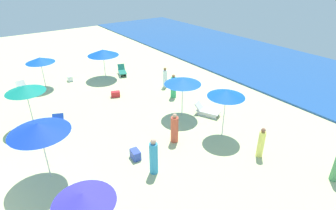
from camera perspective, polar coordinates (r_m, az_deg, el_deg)
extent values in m
cube|color=#225198|center=(24.64, 28.54, 4.85)|extent=(60.00, 11.42, 0.12)
cylinder|color=silver|center=(16.08, 2.96, 1.11)|extent=(0.05, 0.05, 1.99)
cone|color=blue|center=(15.61, 3.06, 4.98)|extent=(2.10, 2.10, 0.35)
cube|color=silver|center=(16.37, 7.99, -2.12)|extent=(1.10, 0.55, 0.23)
cube|color=silver|center=(16.81, 8.67, -1.33)|extent=(1.10, 0.55, 0.23)
cube|color=silver|center=(16.52, 8.37, -1.28)|extent=(1.48, 1.14, 0.06)
cube|color=silver|center=(16.62, 6.44, -0.19)|extent=(0.60, 0.70, 0.43)
cylinder|color=silver|center=(12.40, -23.96, -9.54)|extent=(0.05, 0.05, 2.23)
cone|color=#1135DD|center=(11.71, -25.16, -4.29)|extent=(2.35, 2.35, 0.42)
cylinder|color=silver|center=(14.35, 11.47, -2.31)|extent=(0.05, 0.05, 2.24)
cone|color=blue|center=(13.77, 11.96, 2.40)|extent=(1.87, 1.87, 0.36)
cone|color=#362FDC|center=(8.81, -17.06, -17.85)|extent=(1.90, 1.90, 0.36)
cylinder|color=silver|center=(16.61, -26.57, -0.85)|extent=(0.05, 0.05, 2.09)
cone|color=#0F816C|center=(16.13, -27.46, 3.00)|extent=(2.01, 2.01, 0.36)
cube|color=silver|center=(16.26, -22.81, -4.48)|extent=(1.03, 0.48, 0.19)
cube|color=silver|center=(16.15, -20.95, -4.33)|extent=(1.03, 0.48, 0.19)
cube|color=#1940B5|center=(16.14, -21.96, -4.02)|extent=(1.38, 1.07, 0.06)
cube|color=#1940B5|center=(16.53, -21.80, -2.46)|extent=(0.54, 0.68, 0.42)
cylinder|color=silver|center=(21.80, -24.38, 5.66)|extent=(0.05, 0.05, 1.89)
cone|color=blue|center=(21.46, -24.95, 8.45)|extent=(1.98, 1.98, 0.37)
cube|color=silver|center=(21.61, -28.09, 2.27)|extent=(1.00, 0.23, 0.24)
cube|color=silver|center=(21.75, -26.80, 2.73)|extent=(1.00, 0.23, 0.24)
cube|color=white|center=(21.62, -27.53, 2.86)|extent=(1.22, 0.83, 0.06)
cube|color=white|center=(22.00, -28.13, 3.78)|extent=(0.46, 0.66, 0.50)
cylinder|color=silver|center=(22.23, -12.99, 7.72)|extent=(0.05, 0.05, 1.83)
cone|color=blue|center=(21.89, -13.30, 10.54)|extent=(2.36, 2.36, 0.46)
cube|color=silver|center=(22.74, -10.00, 6.34)|extent=(1.04, 0.39, 0.25)
cube|color=silver|center=(22.80, -8.79, 6.49)|extent=(1.04, 0.39, 0.25)
cube|color=#1E725B|center=(22.72, -9.42, 6.79)|extent=(1.32, 0.93, 0.06)
cube|color=#1E725B|center=(23.16, -9.66, 7.75)|extent=(0.48, 0.62, 0.47)
cylinder|color=#D6533B|center=(13.79, 1.35, -5.08)|extent=(0.53, 0.53, 1.38)
sphere|color=tan|center=(13.39, 1.39, -2.23)|extent=(0.21, 0.21, 0.21)
cylinder|color=white|center=(20.05, -0.62, 5.46)|extent=(0.44, 0.44, 1.28)
sphere|color=olive|center=(19.79, -0.63, 7.45)|extent=(0.22, 0.22, 0.22)
cylinder|color=#F9ED6B|center=(13.49, 18.65, -7.67)|extent=(0.42, 0.42, 1.32)
sphere|color=#925C44|center=(13.09, 19.13, -4.95)|extent=(0.21, 0.21, 0.21)
cylinder|color=#3AB46D|center=(18.43, 1.13, 3.68)|extent=(0.48, 0.48, 1.41)
sphere|color=#986846|center=(18.13, 1.15, 6.00)|extent=(0.21, 0.21, 0.21)
cylinder|color=#3594CD|center=(11.85, -2.97, -10.95)|extent=(0.49, 0.49, 1.48)
sphere|color=tan|center=(11.34, -3.08, -7.57)|extent=(0.24, 0.24, 0.24)
cube|color=red|center=(19.01, -10.80, 2.22)|extent=(0.52, 0.67, 0.38)
cube|color=white|center=(22.59, -19.60, 5.20)|extent=(0.47, 0.35, 0.40)
cube|color=#344AB2|center=(13.00, -6.76, -10.10)|extent=(0.58, 0.42, 0.43)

